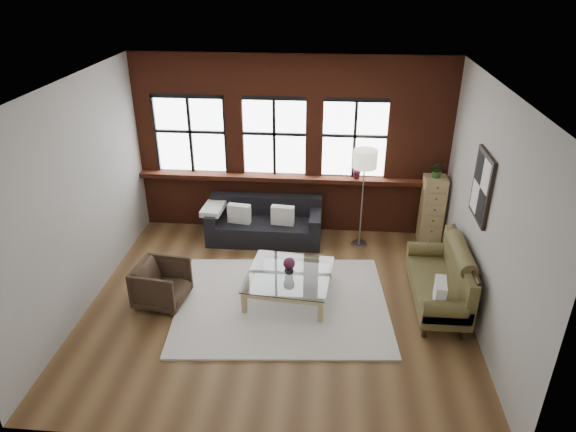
# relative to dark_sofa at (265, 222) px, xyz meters

# --- Properties ---
(floor) EXTENTS (5.50, 5.50, 0.00)m
(floor) POSITION_rel_dark_sofa_xyz_m (0.43, -1.90, -0.36)
(floor) COLOR brown
(floor) RESTS_ON ground
(ceiling) EXTENTS (5.50, 5.50, 0.00)m
(ceiling) POSITION_rel_dark_sofa_xyz_m (0.43, -1.90, 2.84)
(ceiling) COLOR white
(ceiling) RESTS_ON ground
(wall_back) EXTENTS (5.50, 0.00, 5.50)m
(wall_back) POSITION_rel_dark_sofa_xyz_m (0.43, 0.60, 1.24)
(wall_back) COLOR #A5A199
(wall_back) RESTS_ON ground
(wall_front) EXTENTS (5.50, 0.00, 5.50)m
(wall_front) POSITION_rel_dark_sofa_xyz_m (0.43, -4.40, 1.24)
(wall_front) COLOR #A5A199
(wall_front) RESTS_ON ground
(wall_left) EXTENTS (0.00, 5.00, 5.00)m
(wall_left) POSITION_rel_dark_sofa_xyz_m (-2.32, -1.90, 1.24)
(wall_left) COLOR #A5A199
(wall_left) RESTS_ON ground
(wall_right) EXTENTS (0.00, 5.00, 5.00)m
(wall_right) POSITION_rel_dark_sofa_xyz_m (3.18, -1.90, 1.24)
(wall_right) COLOR #A5A199
(wall_right) RESTS_ON ground
(brick_backwall) EXTENTS (5.50, 0.12, 3.20)m
(brick_backwall) POSITION_rel_dark_sofa_xyz_m (0.43, 0.54, 1.24)
(brick_backwall) COLOR #5D2516
(brick_backwall) RESTS_ON floor
(sill_ledge) EXTENTS (5.50, 0.30, 0.08)m
(sill_ledge) POSITION_rel_dark_sofa_xyz_m (0.43, 0.45, 0.68)
(sill_ledge) COLOR #5D2516
(sill_ledge) RESTS_ON brick_backwall
(window_left) EXTENTS (1.38, 0.10, 1.50)m
(window_left) POSITION_rel_dark_sofa_xyz_m (-1.37, 0.55, 1.39)
(window_left) COLOR black
(window_left) RESTS_ON brick_backwall
(window_mid) EXTENTS (1.38, 0.10, 1.50)m
(window_mid) POSITION_rel_dark_sofa_xyz_m (0.13, 0.55, 1.39)
(window_mid) COLOR black
(window_mid) RESTS_ON brick_backwall
(window_right) EXTENTS (1.38, 0.10, 1.50)m
(window_right) POSITION_rel_dark_sofa_xyz_m (1.53, 0.55, 1.39)
(window_right) COLOR black
(window_right) RESTS_ON brick_backwall
(wall_poster) EXTENTS (0.05, 0.74, 0.94)m
(wall_poster) POSITION_rel_dark_sofa_xyz_m (3.15, -1.60, 1.49)
(wall_poster) COLOR black
(wall_poster) RESTS_ON wall_right
(shag_rug) EXTENTS (3.25, 2.65, 0.03)m
(shag_rug) POSITION_rel_dark_sofa_xyz_m (0.50, -1.92, -0.35)
(shag_rug) COLOR beige
(shag_rug) RESTS_ON floor
(dark_sofa) EXTENTS (2.01, 0.82, 0.73)m
(dark_sofa) POSITION_rel_dark_sofa_xyz_m (0.00, 0.00, 0.00)
(dark_sofa) COLOR black
(dark_sofa) RESTS_ON floor
(pillow_a) EXTENTS (0.42, 0.20, 0.34)m
(pillow_a) POSITION_rel_dark_sofa_xyz_m (-0.43, -0.10, 0.19)
(pillow_a) COLOR white
(pillow_a) RESTS_ON dark_sofa
(pillow_b) EXTENTS (0.41, 0.18, 0.34)m
(pillow_b) POSITION_rel_dark_sofa_xyz_m (0.34, -0.10, 0.19)
(pillow_b) COLOR white
(pillow_b) RESTS_ON dark_sofa
(vintage_settee) EXTENTS (0.78, 1.74, 0.93)m
(vintage_settee) POSITION_rel_dark_sofa_xyz_m (2.73, -1.72, 0.10)
(vintage_settee) COLOR brown
(vintage_settee) RESTS_ON floor
(pillow_settee) EXTENTS (0.19, 0.39, 0.34)m
(pillow_settee) POSITION_rel_dark_sofa_xyz_m (2.65, -2.26, 0.21)
(pillow_settee) COLOR white
(pillow_settee) RESTS_ON vintage_settee
(armchair) EXTENTS (0.79, 0.77, 0.64)m
(armchair) POSITION_rel_dark_sofa_xyz_m (-1.25, -2.02, -0.04)
(armchair) COLOR #312318
(armchair) RESTS_ON floor
(coffee_table) EXTENTS (1.33, 1.33, 0.41)m
(coffee_table) POSITION_rel_dark_sofa_xyz_m (0.58, -1.70, -0.17)
(coffee_table) COLOR tan
(coffee_table) RESTS_ON shag_rug
(vase) EXTENTS (0.17, 0.17, 0.14)m
(vase) POSITION_rel_dark_sofa_xyz_m (0.58, -1.70, 0.10)
(vase) COLOR #B2B2B2
(vase) RESTS_ON coffee_table
(flowers) EXTENTS (0.18, 0.18, 0.18)m
(flowers) POSITION_rel_dark_sofa_xyz_m (0.58, -1.70, 0.21)
(flowers) COLOR #571D3B
(flowers) RESTS_ON vase
(drawer_chest) EXTENTS (0.38, 0.38, 1.24)m
(drawer_chest) POSITION_rel_dark_sofa_xyz_m (2.94, 0.19, 0.26)
(drawer_chest) COLOR tan
(drawer_chest) RESTS_ON floor
(potted_plant_top) EXTENTS (0.27, 0.23, 0.29)m
(potted_plant_top) POSITION_rel_dark_sofa_xyz_m (2.94, 0.19, 1.02)
(potted_plant_top) COLOR #2D5923
(potted_plant_top) RESTS_ON drawer_chest
(floor_lamp) EXTENTS (0.40, 0.40, 1.92)m
(floor_lamp) POSITION_rel_dark_sofa_xyz_m (1.70, -0.05, 0.60)
(floor_lamp) COLOR #A5A5A8
(floor_lamp) RESTS_ON floor
(sill_plant) EXTENTS (0.22, 0.20, 0.34)m
(sill_plant) POSITION_rel_dark_sofa_xyz_m (1.62, 0.42, 0.89)
(sill_plant) COLOR #571D3B
(sill_plant) RESTS_ON sill_ledge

